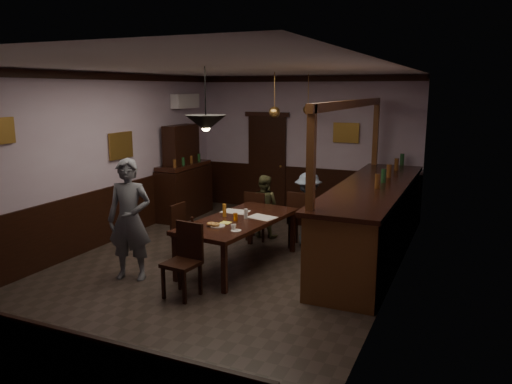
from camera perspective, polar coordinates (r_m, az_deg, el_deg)
The scene contains 31 objects.
room at distance 7.41m, azimuth -4.10°, elevation 2.29°, with size 5.01×8.01×3.01m.
dining_table at distance 7.69m, azimuth -1.97°, elevation -3.55°, with size 1.25×2.30×0.75m.
chair_far_left at distance 9.01m, azimuth 0.07°, elevation -2.50°, with size 0.40×0.40×0.91m.
chair_far_right at distance 8.58m, azimuth 5.21°, elevation -2.91°, with size 0.44×0.44×1.00m.
chair_near at distance 6.72m, azimuth -8.11°, elevation -7.28°, with size 0.46×0.46×0.98m.
chair_side at distance 8.11m, azimuth -8.27°, elevation -4.24°, with size 0.41×0.41×0.91m.
person_standing at distance 7.34m, azimuth -14.25°, elevation -3.09°, with size 0.64×0.42×1.76m, color slate.
person_seated_left at distance 9.23m, azimuth 0.88°, elevation -1.61°, with size 0.57×0.44×1.17m, color brown.
person_seated_right at distance 8.81m, azimuth 5.96°, elevation -1.92°, with size 0.83×0.48×1.28m, color slate.
newspaper_left at distance 8.11m, azimuth -2.37°, elevation -2.25°, with size 0.42×0.30×0.01m, color silver.
newspaper_right at distance 7.74m, azimuth 0.69°, elevation -2.91°, with size 0.42×0.30×0.01m, color silver.
napkin at distance 7.46m, azimuth -3.49°, elevation -3.52°, with size 0.15×0.15×0.00m, color #FFFB5D.
saucer at distance 7.03m, azimuth -2.29°, elevation -4.43°, with size 0.15×0.15×0.01m, color white.
coffee_cup at distance 7.05m, azimuth -2.58°, elevation -4.01°, with size 0.08×0.08×0.07m, color white.
pastry_plate at distance 7.27m, azimuth -4.40°, elevation -3.89°, with size 0.22×0.22×0.01m, color white.
pastry_ring_a at distance 7.28m, azimuth -5.15°, elevation -3.65°, with size 0.13×0.13×0.04m, color #C68C47.
pastry_ring_b at distance 7.24m, azimuth -4.66°, elevation -3.74°, with size 0.13×0.13×0.04m, color #C68C47.
soda_can at distance 7.54m, azimuth -2.36°, elevation -2.88°, with size 0.07×0.07×0.12m, color orange.
beer_glass at distance 7.80m, azimuth -3.62°, elevation -2.10°, with size 0.06×0.06×0.20m, color #BF721E.
water_glass at distance 7.68m, azimuth -1.18°, elevation -2.49°, with size 0.06×0.06×0.15m, color silver.
pepper_mill at distance 7.30m, azimuth -7.29°, elevation -3.39°, with size 0.04×0.04×0.14m, color black.
sideboard at distance 10.75m, azimuth -8.25°, elevation 1.29°, with size 0.53×1.49×1.97m.
bar_counter at distance 8.32m, azimuth 13.16°, elevation -3.01°, with size 1.05×4.53×2.53m.
door_back at distance 11.39m, azimuth 1.27°, elevation 3.34°, with size 0.90×0.06×2.10m, color black.
ac_unit at distance 11.02m, azimuth -8.09°, elevation 10.25°, with size 0.20×0.85×0.30m.
picture_left_small at distance 7.66m, azimuth -26.74°, elevation 6.29°, with size 0.04×0.28×0.36m.
picture_left_large at distance 9.41m, azimuth -15.17°, elevation 5.15°, with size 0.04×0.62×0.48m.
picture_back at distance 10.76m, azimuth 10.25°, elevation 6.68°, with size 0.55×0.04×0.42m.
pendant_iron at distance 6.78m, azimuth -5.75°, elevation 7.82°, with size 0.56×0.56×0.85m.
pendant_brass_mid at distance 8.99m, azimuth 2.12°, elevation 9.08°, with size 0.20×0.20×0.81m.
pendant_brass_far at distance 10.15m, azimuth 5.96°, elevation 9.33°, with size 0.20×0.20×0.81m.
Camera 1 is at (3.45, -6.45, 2.71)m, focal length 35.00 mm.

